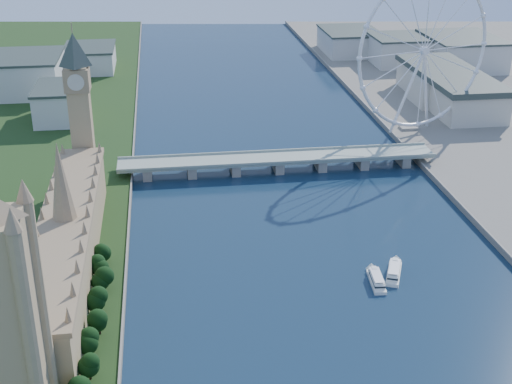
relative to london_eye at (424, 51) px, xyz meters
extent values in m
cube|color=tan|center=(-254.98, -300.08, -21.52)|extent=(22.00, 22.00, 86.00)
cube|color=tan|center=(-247.98, -185.08, -50.52)|extent=(24.00, 200.00, 28.00)
cone|color=#937A59|center=(-247.98, -185.08, -14.52)|extent=(12.00, 12.00, 40.00)
cube|color=tan|center=(-247.98, -77.08, -24.52)|extent=(13.00, 13.00, 80.00)
cube|color=#937A59|center=(-247.98, -77.08, 7.48)|extent=(15.00, 15.00, 14.00)
pyramid|color=#2D3833|center=(-247.98, -77.08, 35.48)|extent=(20.02, 20.02, 20.00)
cube|color=gray|center=(-119.98, -55.08, -59.02)|extent=(220.00, 22.00, 2.00)
cube|color=gray|center=(-209.98, -55.08, -63.77)|extent=(6.00, 20.00, 7.50)
cube|color=gray|center=(-179.98, -55.08, -63.77)|extent=(6.00, 20.00, 7.50)
cube|color=gray|center=(-149.98, -55.08, -63.77)|extent=(6.00, 20.00, 7.50)
cube|color=gray|center=(-119.98, -55.08, -63.77)|extent=(6.00, 20.00, 7.50)
cube|color=gray|center=(-89.98, -55.08, -63.77)|extent=(6.00, 20.00, 7.50)
cube|color=gray|center=(-59.98, -55.08, -63.77)|extent=(6.00, 20.00, 7.50)
cube|color=gray|center=(-29.98, -55.08, -63.77)|extent=(6.00, 20.00, 7.50)
torus|color=silver|center=(0.02, -0.08, 0.48)|extent=(113.60, 39.12, 118.60)
cylinder|color=silver|center=(0.02, -0.08, 0.48)|extent=(7.25, 6.61, 6.00)
cube|color=gray|center=(-2.98, 9.92, -63.52)|extent=(14.00, 10.00, 2.00)
cube|color=beige|center=(-279.98, 74.92, -51.52)|extent=(40.00, 60.00, 26.00)
cube|color=beige|center=(-319.98, 164.92, -48.52)|extent=(60.00, 80.00, 32.00)
cube|color=beige|center=(-269.98, 244.92, -53.52)|extent=(50.00, 70.00, 22.00)
cube|color=beige|center=(60.02, 224.92, -50.52)|extent=(60.00, 60.00, 28.00)
cube|color=beige|center=(120.02, 204.92, -49.52)|extent=(70.00, 90.00, 30.00)
cube|color=beige|center=(20.02, 284.92, -52.52)|extent=(60.00, 80.00, 24.00)
camera|label=1|loc=(-197.46, -510.46, 118.48)|focal=50.00mm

